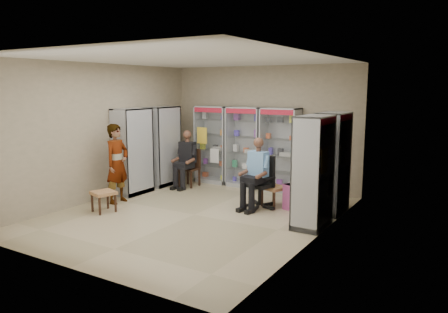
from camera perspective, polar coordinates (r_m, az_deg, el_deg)
The scene contains 18 objects.
floor at distance 8.68m, azimuth -3.91°, elevation -7.59°, with size 6.00×6.00×0.00m, color tan.
room_shell at distance 8.34m, azimuth -4.06°, elevation 5.49°, with size 5.02×6.02×3.01m.
cabinet_back_left at distance 11.41m, azimuth -1.42°, elevation 1.58°, with size 0.90×0.50×2.00m, color silver.
cabinet_back_mid at distance 10.93m, azimuth 2.78°, elevation 1.24°, with size 0.90×0.50×2.00m, color #B5B8BD.
cabinet_back_right at distance 10.51m, azimuth 7.33°, elevation 0.87°, with size 0.90×0.50×2.00m, color #A7A8AE.
cabinet_right_far at distance 8.90m, azimuth 13.97°, elevation -0.81°, with size 0.50×0.90×2.00m, color #B0B1B7.
cabinet_right_near at distance 7.87m, azimuth 11.57°, elevation -2.00°, with size 0.50×0.90×2.00m, color #B9BCC1.
cabinet_left_far at distance 11.20m, azimuth -8.01°, elevation 1.36°, with size 0.50×0.90×2.00m, color #B0B1B7.
cabinet_left_near at distance 10.38m, azimuth -11.84°, elevation 0.65°, with size 0.50×0.90×2.00m, color #A0A3A7.
wooden_chair at distance 11.03m, azimuth -4.55°, elevation -1.49°, with size 0.42×0.42×0.94m, color #301E13.
seated_customer at distance 10.96m, azimuth -4.72°, elevation -0.50°, with size 0.44×0.60×1.34m, color black, non-canonical shape.
office_chair at distance 9.06m, azimuth 4.69°, elevation -3.35°, with size 0.59×0.59×1.08m, color black.
seated_shopkeeper at distance 8.99m, azimuth 4.56°, elevation -2.48°, with size 0.45×0.63×1.38m, color #729EE1, non-canonical shape.
pink_trunk at distance 9.07m, azimuth 10.05°, elevation -5.26°, with size 0.55×0.53×0.53m, color #A64275.
tea_glass at distance 8.99m, azimuth 9.69°, elevation -3.30°, with size 0.07×0.07×0.11m, color #602008.
woven_stool_a at distance 9.26m, azimuth 6.53°, elevation -5.18°, with size 0.43×0.43×0.43m, color #B2864B.
woven_stool_b at distance 9.13m, azimuth -15.43°, elevation -5.69°, with size 0.42×0.42×0.42m, color #AD8749.
standing_man at distance 9.66m, azimuth -13.78°, elevation -0.91°, with size 0.62×0.41×1.71m, color #999A9C.
Camera 1 is at (4.81, -6.79, 2.49)m, focal length 35.00 mm.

